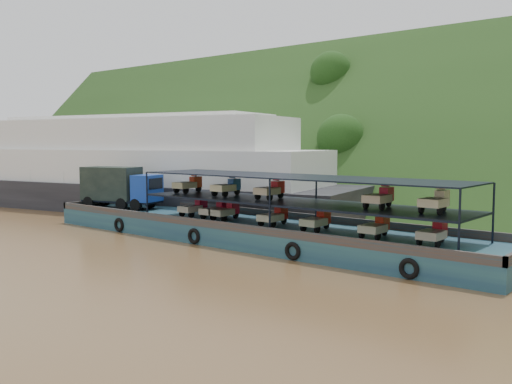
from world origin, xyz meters
The scene contains 4 objects.
ground centered at (0.00, 0.00, 0.00)m, with size 160.00×160.00×0.00m, color brown.
hillside centered at (0.00, 36.00, 0.00)m, with size 140.00×28.00×28.00m, color #1D3714.
cargo_barge centered at (-2.54, 1.67, 1.14)m, with size 35.10×7.18×4.63m.
passenger_ferry centered at (-22.52, 8.66, 4.02)m, with size 47.22×20.69×9.28m.
Camera 1 is at (23.52, -27.51, 6.68)m, focal length 40.00 mm.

